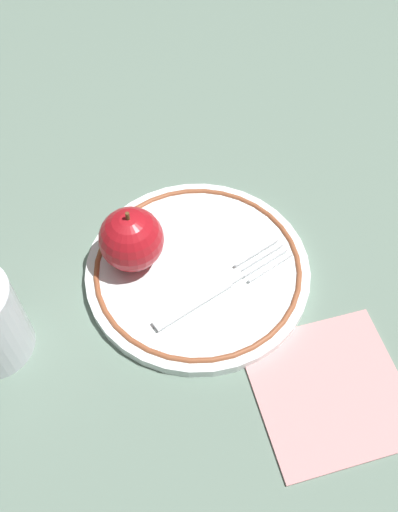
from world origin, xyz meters
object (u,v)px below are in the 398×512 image
apple_red_whole (131,239)px  napkin_folded (330,389)px  plate (199,270)px  fork (219,287)px

apple_red_whole → napkin_folded: size_ratio=0.53×
apple_red_whole → napkin_folded: bearing=-156.3°
plate → apple_red_whole: 0.08m
fork → napkin_folded: size_ratio=1.19×
plate → fork: fork is taller
plate → fork: size_ratio=1.42×
fork → napkin_folded: bearing=-81.0°
fork → apple_red_whole: bearing=121.6°
napkin_folded → fork: bearing=14.7°
plate → napkin_folded: (-0.18, -0.04, -0.01)m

